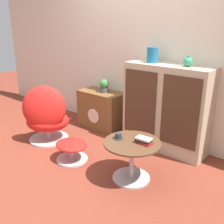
{
  "coord_description": "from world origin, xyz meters",
  "views": [
    {
      "loc": [
        2.02,
        -1.67,
        1.59
      ],
      "look_at": [
        0.13,
        0.59,
        0.55
      ],
      "focal_mm": 42.0,
      "sensor_mm": 36.0,
      "label": 1
    }
  ],
  "objects_px": {
    "tv_console": "(102,110)",
    "potted_plant": "(104,86)",
    "teacup": "(118,136)",
    "vase_inner_left": "(188,62)",
    "ottoman": "(72,148)",
    "vase_leftmost": "(152,55)",
    "bowl": "(143,138)",
    "egg_chair": "(46,116)",
    "book_stack": "(144,141)",
    "sideboard": "(166,108)",
    "coffee_table": "(132,155)"
  },
  "relations": [
    {
      "from": "vase_leftmost",
      "to": "book_stack",
      "type": "height_order",
      "value": "vase_leftmost"
    },
    {
      "from": "egg_chair",
      "to": "book_stack",
      "type": "relative_size",
      "value": 4.74
    },
    {
      "from": "egg_chair",
      "to": "teacup",
      "type": "height_order",
      "value": "egg_chair"
    },
    {
      "from": "potted_plant",
      "to": "vase_leftmost",
      "type": "bearing_deg",
      "value": 0.4
    },
    {
      "from": "ottoman",
      "to": "sideboard",
      "type": "bearing_deg",
      "value": 55.78
    },
    {
      "from": "teacup",
      "to": "vase_inner_left",
      "type": "bearing_deg",
      "value": 71.74
    },
    {
      "from": "book_stack",
      "to": "sideboard",
      "type": "bearing_deg",
      "value": 104.27
    },
    {
      "from": "vase_inner_left",
      "to": "bowl",
      "type": "bearing_deg",
      "value": -96.49
    },
    {
      "from": "egg_chair",
      "to": "book_stack",
      "type": "xyz_separation_m",
      "value": [
        1.53,
        0.05,
        0.08
      ]
    },
    {
      "from": "egg_chair",
      "to": "book_stack",
      "type": "bearing_deg",
      "value": 1.84
    },
    {
      "from": "tv_console",
      "to": "potted_plant",
      "type": "bearing_deg",
      "value": 0.66
    },
    {
      "from": "ottoman",
      "to": "coffee_table",
      "type": "bearing_deg",
      "value": 10.18
    },
    {
      "from": "egg_chair",
      "to": "tv_console",
      "type": "bearing_deg",
      "value": 74.34
    },
    {
      "from": "egg_chair",
      "to": "ottoman",
      "type": "relative_size",
      "value": 2.02
    },
    {
      "from": "coffee_table",
      "to": "bowl",
      "type": "distance_m",
      "value": 0.22
    },
    {
      "from": "tv_console",
      "to": "vase_leftmost",
      "type": "bearing_deg",
      "value": 0.41
    },
    {
      "from": "vase_inner_left",
      "to": "teacup",
      "type": "height_order",
      "value": "vase_inner_left"
    },
    {
      "from": "coffee_table",
      "to": "sideboard",
      "type": "bearing_deg",
      "value": 96.51
    },
    {
      "from": "egg_chair",
      "to": "book_stack",
      "type": "distance_m",
      "value": 1.53
    },
    {
      "from": "ottoman",
      "to": "vase_leftmost",
      "type": "distance_m",
      "value": 1.49
    },
    {
      "from": "sideboard",
      "to": "potted_plant",
      "type": "distance_m",
      "value": 1.04
    },
    {
      "from": "vase_leftmost",
      "to": "vase_inner_left",
      "type": "height_order",
      "value": "vase_leftmost"
    },
    {
      "from": "vase_leftmost",
      "to": "book_stack",
      "type": "bearing_deg",
      "value": -61.25
    },
    {
      "from": "vase_leftmost",
      "to": "coffee_table",
      "type": "bearing_deg",
      "value": -68.55
    },
    {
      "from": "vase_leftmost",
      "to": "teacup",
      "type": "distance_m",
      "value": 1.16
    },
    {
      "from": "egg_chair",
      "to": "bowl",
      "type": "height_order",
      "value": "egg_chair"
    },
    {
      "from": "tv_console",
      "to": "coffee_table",
      "type": "distance_m",
      "value": 1.45
    },
    {
      "from": "vase_leftmost",
      "to": "bowl",
      "type": "relative_size",
      "value": 1.62
    },
    {
      "from": "tv_console",
      "to": "potted_plant",
      "type": "xyz_separation_m",
      "value": [
        0.05,
        0.0,
        0.39
      ]
    },
    {
      "from": "teacup",
      "to": "book_stack",
      "type": "distance_m",
      "value": 0.28
    },
    {
      "from": "vase_leftmost",
      "to": "teacup",
      "type": "bearing_deg",
      "value": -78.61
    },
    {
      "from": "egg_chair",
      "to": "vase_inner_left",
      "type": "xyz_separation_m",
      "value": [
        1.55,
        0.86,
        0.77
      ]
    },
    {
      "from": "tv_console",
      "to": "vase_leftmost",
      "type": "height_order",
      "value": "vase_leftmost"
    },
    {
      "from": "sideboard",
      "to": "coffee_table",
      "type": "bearing_deg",
      "value": -83.49
    },
    {
      "from": "egg_chair",
      "to": "book_stack",
      "type": "height_order",
      "value": "egg_chair"
    },
    {
      "from": "sideboard",
      "to": "ottoman",
      "type": "height_order",
      "value": "sideboard"
    },
    {
      "from": "egg_chair",
      "to": "sideboard",
      "type": "bearing_deg",
      "value": 32.94
    },
    {
      "from": "vase_inner_left",
      "to": "book_stack",
      "type": "height_order",
      "value": "vase_inner_left"
    },
    {
      "from": "vase_inner_left",
      "to": "ottoman",
      "type": "bearing_deg",
      "value": -132.25
    },
    {
      "from": "ottoman",
      "to": "potted_plant",
      "type": "bearing_deg",
      "value": 109.78
    },
    {
      "from": "tv_console",
      "to": "bowl",
      "type": "xyz_separation_m",
      "value": [
        1.23,
        -0.73,
        0.16
      ]
    },
    {
      "from": "sideboard",
      "to": "ottoman",
      "type": "xyz_separation_m",
      "value": [
        -0.68,
        -0.99,
        -0.38
      ]
    },
    {
      "from": "egg_chair",
      "to": "bowl",
      "type": "bearing_deg",
      "value": 4.85
    },
    {
      "from": "vase_inner_left",
      "to": "potted_plant",
      "type": "bearing_deg",
      "value": -179.75
    },
    {
      "from": "potted_plant",
      "to": "bowl",
      "type": "height_order",
      "value": "potted_plant"
    },
    {
      "from": "tv_console",
      "to": "potted_plant",
      "type": "relative_size",
      "value": 3.63
    },
    {
      "from": "tv_console",
      "to": "teacup",
      "type": "bearing_deg",
      "value": -40.7
    },
    {
      "from": "ottoman",
      "to": "book_stack",
      "type": "distance_m",
      "value": 0.95
    },
    {
      "from": "egg_chair",
      "to": "ottoman",
      "type": "distance_m",
      "value": 0.69
    },
    {
      "from": "coffee_table",
      "to": "book_stack",
      "type": "bearing_deg",
      "value": 23.53
    }
  ]
}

